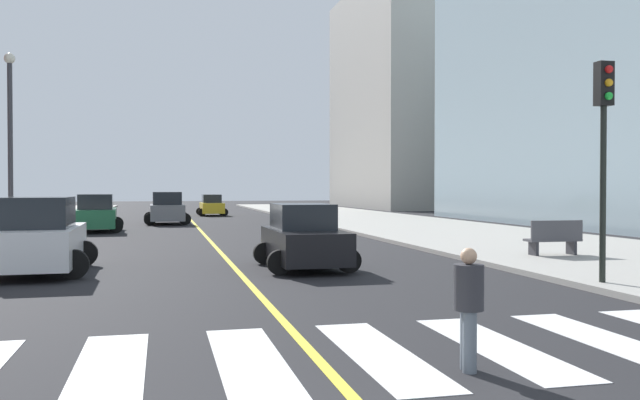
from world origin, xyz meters
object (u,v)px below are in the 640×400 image
Objects in this scene: traffic_light_near_corner at (604,128)px; street_lamp at (10,130)px; car_gray_second at (167,209)px; car_white_nearest at (37,238)px; car_black_third at (304,238)px; car_green_fifth at (96,214)px; park_bench at (554,238)px; car_yellow_fourth at (212,206)px; pedestrian_crossing at (469,303)px.

street_lamp is at bearing -46.07° from traffic_light_near_corner.
car_gray_second is 0.91× the size of traffic_light_near_corner.
car_black_third is (7.22, -0.43, -0.10)m from car_white_nearest.
car_green_fifth is 2.48× the size of park_bench.
car_yellow_fourth is 47.61m from pedestrian_crossing.
car_green_fifth is at bearing 68.00° from street_lamp.
car_gray_second is at bearing 19.45° from pedestrian_crossing.
park_bench is (2.42, 5.72, -2.98)m from traffic_light_near_corner.
traffic_light_near_corner is at bearing -33.34° from pedestrian_crossing.
car_gray_second reaches higher than car_black_third.
car_green_fifth is 26.83m from traffic_light_near_corner.
park_bench is (15.48, -0.11, -0.28)m from car_white_nearest.
car_gray_second is 12.68m from car_yellow_fourth.
car_gray_second is 24.75m from car_black_third.
car_yellow_fourth is 27.74m from street_lamp.
park_bench is 21.58m from street_lamp.
car_white_nearest is 1.12× the size of car_black_third.
car_yellow_fourth is at bearing -82.16° from traffic_light_near_corner.
street_lamp is (-15.87, 16.47, 1.00)m from traffic_light_near_corner.
car_gray_second is 26.94m from park_bench.
car_gray_second is 1.02× the size of car_green_fifth.
traffic_light_near_corner is 22.89m from street_lamp.
car_black_third is 1.06× the size of car_yellow_fourth.
traffic_light_near_corner is at bearing 157.89° from park_bench.
car_gray_second reaches higher than car_yellow_fourth.
pedestrian_crossing is (-8.47, -11.31, 0.17)m from park_bench.
traffic_light_near_corner is at bearing 97.22° from car_yellow_fourth.
park_bench is (8.26, 0.31, -0.17)m from car_black_third.
street_lamp is at bearing -116.77° from car_gray_second.
street_lamp reaches higher than car_gray_second.
car_white_nearest is 14.56m from traffic_light_near_corner.
pedestrian_crossing is 0.20× the size of street_lamp.
car_gray_second is 2.54× the size of park_bench.
traffic_light_near_corner reaches higher than car_black_third.
car_white_nearest is at bearing -99.78° from car_gray_second.
traffic_light_near_corner is 8.70m from pedestrian_crossing.
car_gray_second is at bearing 72.46° from car_yellow_fourth.
traffic_light_near_corner is at bearing -24.99° from car_white_nearest.
pedestrian_crossing is (-6.05, -5.59, -2.81)m from traffic_light_near_corner.
pedestrian_crossing is (-0.21, -10.99, -0.00)m from car_black_third.
car_white_nearest is 36.91m from car_yellow_fourth.
car_white_nearest is 13.40m from pedestrian_crossing.
street_lamp reaches higher than traffic_light_near_corner.
car_black_third reaches higher than pedestrian_crossing.
car_gray_second is 1.18× the size of car_yellow_fourth.
car_yellow_fourth is at bearing 66.03° from car_green_fifth.
park_bench is 0.23× the size of street_lamp.
pedestrian_crossing reaches higher than park_bench.
car_white_nearest reaches higher than car_black_third.
car_white_nearest is at bearing -92.37° from car_green_fifth.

